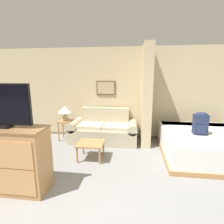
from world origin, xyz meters
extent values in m
cube|color=#CCB78E|center=(0.00, 3.55, 1.30)|extent=(7.69, 0.12, 2.60)
cube|color=#70644E|center=(0.00, 3.48, 0.03)|extent=(7.69, 0.02, 0.06)
cube|color=brown|center=(-0.44, 3.48, 1.46)|extent=(0.55, 0.02, 0.41)
cube|color=tan|center=(-0.44, 3.46, 1.46)|extent=(0.48, 0.01, 0.34)
cube|color=#CCB78E|center=(0.71, 3.09, 1.30)|extent=(0.24, 0.81, 2.60)
cube|color=#B7AD8E|center=(-0.44, 3.03, 0.21)|extent=(1.38, 0.84, 0.41)
cube|color=#B7AD8E|center=(-0.44, 3.35, 0.66)|extent=(1.38, 0.20, 0.50)
cube|color=#B7AD8E|center=(-1.24, 3.03, 0.21)|extent=(0.23, 0.84, 0.41)
cylinder|color=#B7AD8E|center=(-1.24, 3.03, 0.46)|extent=(0.26, 0.84, 0.26)
cube|color=#B7AD8E|center=(0.36, 3.03, 0.21)|extent=(0.23, 0.84, 0.41)
cylinder|color=#B7AD8E|center=(0.36, 3.03, 0.46)|extent=(0.26, 0.84, 0.26)
cube|color=beige|center=(-0.78, 2.98, 0.46)|extent=(0.67, 0.60, 0.10)
cube|color=beige|center=(-0.10, 2.98, 0.46)|extent=(0.67, 0.60, 0.10)
cube|color=#B27F4C|center=(-0.53, 1.96, 0.36)|extent=(0.57, 0.52, 0.04)
cylinder|color=#B27F4C|center=(-0.78, 1.75, 0.17)|extent=(0.04, 0.04, 0.34)
cylinder|color=#B27F4C|center=(-0.29, 1.75, 0.17)|extent=(0.04, 0.04, 0.34)
cylinder|color=#B27F4C|center=(-0.78, 2.18, 0.17)|extent=(0.04, 0.04, 0.34)
cylinder|color=#B27F4C|center=(-0.29, 2.18, 0.17)|extent=(0.04, 0.04, 0.34)
cube|color=#B27F4C|center=(-1.54, 3.03, 0.56)|extent=(0.37, 0.37, 0.04)
cylinder|color=#B27F4C|center=(-1.69, 2.88, 0.27)|extent=(0.04, 0.04, 0.54)
cylinder|color=#B27F4C|center=(-1.38, 2.88, 0.27)|extent=(0.04, 0.04, 0.54)
cylinder|color=#B27F4C|center=(-1.69, 3.19, 0.27)|extent=(0.04, 0.04, 0.54)
cylinder|color=#B27F4C|center=(-1.38, 3.19, 0.27)|extent=(0.04, 0.04, 0.54)
cylinder|color=tan|center=(-1.54, 3.03, 0.65)|extent=(0.15, 0.15, 0.15)
cylinder|color=tan|center=(-1.54, 3.03, 0.76)|extent=(0.02, 0.02, 0.07)
cone|color=silver|center=(-1.54, 3.03, 0.89)|extent=(0.37, 0.37, 0.18)
cube|color=#B27F4C|center=(-1.57, 0.78, 0.51)|extent=(1.27, 0.46, 1.02)
cube|color=brown|center=(-1.57, 0.78, 1.03)|extent=(1.30, 0.48, 0.02)
cube|color=black|center=(-1.57, 0.78, 1.07)|extent=(0.24, 0.16, 0.05)
cube|color=black|center=(-1.57, 0.78, 1.40)|extent=(0.96, 0.04, 0.62)
cube|color=#B27F4C|center=(2.00, 2.45, 0.05)|extent=(1.87, 1.96, 0.10)
cube|color=white|center=(2.00, 2.45, 0.33)|extent=(1.83, 1.92, 0.45)
cube|color=white|center=(2.00, 3.19, 0.50)|extent=(1.71, 0.36, 0.10)
cube|color=#232D4C|center=(1.84, 2.35, 0.77)|extent=(0.28, 0.18, 0.44)
cube|color=#232D4C|center=(1.84, 2.24, 0.68)|extent=(0.21, 0.03, 0.19)
ellipsoid|color=#232D4C|center=(1.84, 2.35, 0.99)|extent=(0.27, 0.18, 0.11)
camera|label=1|loc=(0.40, -1.54, 1.82)|focal=28.00mm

